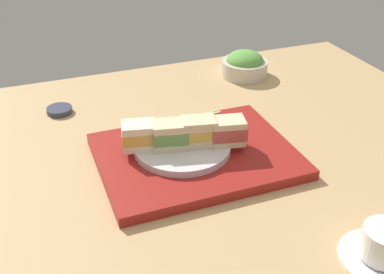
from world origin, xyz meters
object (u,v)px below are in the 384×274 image
Objects in this scene: sandwich_plate at (184,148)px; chopsticks_pair at (175,122)px; sandwich_inner_near at (199,132)px; sandwich_inner_far at (169,134)px; small_sauce_dish at (59,110)px; sandwich_farmost at (139,135)px; sandwich_nearmost at (228,131)px; salad_bowl at (245,65)px; coffee_cup at (384,246)px.

sandwich_plate is 11.47cm from chopsticks_pair.
chopsticks_pair is (-1.97, -11.30, -0.37)cm from sandwich_plate.
sandwich_inner_far is at bearing -14.97° from sandwich_inner_near.
small_sauce_dish is (21.34, -30.31, -2.22)cm from sandwich_plate.
sandwich_inner_far is at bearing 165.03° from sandwich_farmost.
sandwich_nearmost is at bearing 165.03° from sandwich_farmost.
sandwich_inner_near reaches higher than chopsticks_pair.
sandwich_inner_far is (11.53, -3.08, 0.08)cm from sandwich_nearmost.
salad_bowl reaches higher than sandwich_plate.
chopsticks_pair is at bearing 39.03° from salad_bowl.
coffee_cup is at bearing 120.16° from sandwich_inner_far.
coffee_cup is (-17.30, 48.64, -0.04)cm from chopsticks_pair.
sandwich_inner_far is (5.77, -1.54, -0.13)cm from sandwich_inner_near.
sandwich_inner_near is 40.27cm from coffee_cup.
sandwich_inner_near is (5.77, -1.54, 0.21)cm from sandwich_nearmost.
small_sauce_dish is at bearing -54.85° from sandwich_plate.
sandwich_inner_far is at bearing 45.18° from salad_bowl.
sandwich_inner_near reaches higher than small_sauce_dish.
sandwich_inner_near is 11.94cm from sandwich_farmost.
salad_bowl is at bearing -134.82° from sandwich_inner_far.
sandwich_plate is at bearing 165.03° from sandwich_inner_far.
sandwich_inner_near is at bearing 165.03° from sandwich_plate.
sandwich_inner_near reaches higher than sandwich_nearmost.
coffee_cup reaches higher than sandwich_plate.
small_sauce_dish is (12.69, -28.00, -5.64)cm from sandwich_farmost.
sandwich_farmost is at bearing 40.25° from chopsticks_pair.
salad_bowl is (-22.17, -37.00, -3.03)cm from sandwich_nearmost.
sandwich_inner_far is 0.61× the size of salad_bowl.
sandwich_inner_near is at bearing 127.93° from small_sauce_dish.
sandwich_inner_near reaches higher than sandwich_inner_far.
salad_bowl is 0.56× the size of chopsticks_pair.
sandwich_inner_far is 5.97cm from sandwich_farmost.
sandwich_nearmost is 1.00× the size of sandwich_inner_far.
coffee_cup is (-19.26, 37.34, -0.41)cm from sandwich_plate.
small_sauce_dish is (24.23, -31.08, -5.81)cm from sandwich_inner_near.
sandwich_nearmost is 1.03× the size of sandwich_farmost.
small_sauce_dish is (23.31, -19.01, -1.85)cm from chopsticks_pair.
salad_bowl is 52.41cm from small_sauce_dish.
sandwich_nearmost is 0.60× the size of coffee_cup.
sandwich_nearmost is 17.90cm from sandwich_farmost.
salad_bowl is (-27.94, -35.46, -3.24)cm from sandwich_inner_near.
chopsticks_pair is (-10.61, -8.98, -3.79)cm from sandwich_farmost.
sandwich_nearmost is 5.97cm from sandwich_inner_near.
sandwich_inner_near is at bearing 165.03° from sandwich_farmost.
sandwich_inner_far reaches higher than coffee_cup.
sandwich_nearmost reaches higher than salad_bowl.
sandwich_plate is 1.53× the size of salad_bowl.
sandwich_plate is at bearing -14.97° from sandwich_nearmost.
sandwich_farmost is (5.77, -1.54, -0.04)cm from sandwich_inner_far.
sandwich_nearmost is at bearing 132.59° from small_sauce_dish.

